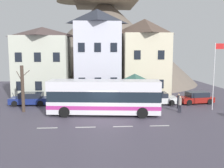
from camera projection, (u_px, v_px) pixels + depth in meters
ground_plane at (103, 120)px, 22.46m from camera, size 40.00×60.00×0.07m
townhouse_00 at (43, 62)px, 33.47m from camera, size 6.64×6.51×9.11m
townhouse_01 at (97, 53)px, 33.65m from camera, size 5.80×6.22×11.44m
townhouse_02 at (144, 58)px, 34.26m from camera, size 5.86×6.45×10.24m
hilltop_castle at (105, 38)px, 49.76m from camera, size 35.04×35.04×24.03m
transit_bus at (104, 98)px, 24.15m from camera, size 10.69×3.56×3.30m
bus_shelter at (135, 79)px, 27.82m from camera, size 3.60×3.60×3.59m
parked_car_00 at (156, 98)px, 29.12m from camera, size 4.52×2.03×1.33m
parked_car_02 at (30, 99)px, 28.76m from camera, size 4.24×1.98×1.38m
parked_car_03 at (196, 98)px, 29.59m from camera, size 4.10×2.41×1.35m
pedestrian_00 at (179, 100)px, 26.92m from camera, size 0.32×0.30×1.58m
pedestrian_01 at (180, 104)px, 25.17m from camera, size 0.31×0.31×1.63m
public_bench at (121, 98)px, 30.23m from camera, size 1.73×0.48×0.87m
flagpole at (215, 71)px, 25.89m from camera, size 0.95×0.10×6.85m
bare_tree_00 at (23, 88)px, 25.24m from camera, size 1.32×1.25×4.63m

